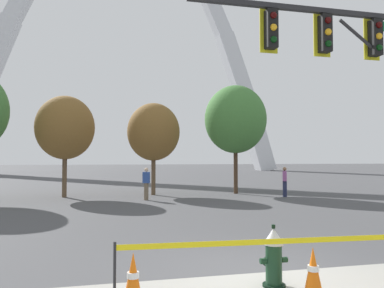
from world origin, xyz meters
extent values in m
plane|color=#474749|center=(0.00, 0.00, 0.00)|extent=(240.00, 240.00, 0.00)
cylinder|color=black|center=(0.03, -0.75, 0.03)|extent=(0.36, 0.36, 0.05)
cylinder|color=#14331E|center=(0.03, -0.75, 0.36)|extent=(0.26, 0.26, 0.62)
cylinder|color=#B7B7BC|center=(0.03, -0.75, 0.69)|extent=(0.30, 0.30, 0.04)
cone|color=#B7B7BC|center=(0.03, -0.75, 0.82)|extent=(0.30, 0.30, 0.22)
cylinder|color=black|center=(0.03, -0.75, 0.96)|extent=(0.06, 0.06, 0.06)
cylinder|color=#14331E|center=(-0.15, -0.75, 0.42)|extent=(0.10, 0.09, 0.09)
cylinder|color=#14331E|center=(0.21, -0.75, 0.42)|extent=(0.10, 0.09, 0.09)
cylinder|color=#14331E|center=(0.03, -0.55, 0.33)|extent=(0.13, 0.14, 0.13)
cylinder|color=black|center=(0.03, -0.47, 0.33)|extent=(0.15, 0.03, 0.15)
cylinder|color=#232326|center=(-2.46, -1.04, 0.45)|extent=(0.04, 0.04, 0.90)
cube|color=yellow|center=(-0.05, -1.18, 0.82)|extent=(4.82, 0.28, 0.08)
cone|color=orange|center=(-2.21, -0.97, 0.38)|extent=(0.28, 0.28, 0.70)
cylinder|color=white|center=(-2.21, -0.97, 0.42)|extent=(0.17, 0.17, 0.08)
cone|color=orange|center=(0.43, -1.25, 0.38)|extent=(0.28, 0.28, 0.70)
cylinder|color=white|center=(0.43, -1.25, 0.42)|extent=(0.17, 0.17, 0.08)
cube|color=#232326|center=(2.21, 1.59, 5.60)|extent=(6.20, 0.12, 0.12)
cylinder|color=#232326|center=(3.45, 1.59, 5.05)|extent=(1.11, 0.08, 0.81)
cube|color=black|center=(3.91, 1.59, 5.05)|extent=(0.26, 0.24, 0.90)
cube|color=gold|center=(3.91, 1.73, 5.05)|extent=(0.44, 0.03, 1.04)
sphere|color=#360606|center=(3.91, 1.46, 5.33)|extent=(0.16, 0.16, 0.16)
sphere|color=orange|center=(3.91, 1.46, 5.05)|extent=(0.16, 0.16, 0.16)
sphere|color=black|center=(3.91, 1.46, 4.77)|extent=(0.16, 0.16, 0.16)
cube|color=black|center=(2.51, 1.59, 5.05)|extent=(0.26, 0.24, 0.90)
cube|color=gold|center=(2.51, 1.73, 5.05)|extent=(0.44, 0.03, 1.04)
sphere|color=#360606|center=(2.51, 1.46, 5.33)|extent=(0.16, 0.16, 0.16)
sphere|color=orange|center=(2.51, 1.46, 5.05)|extent=(0.16, 0.16, 0.16)
sphere|color=black|center=(2.51, 1.46, 4.77)|extent=(0.16, 0.16, 0.16)
cube|color=black|center=(1.11, 1.59, 5.05)|extent=(0.26, 0.24, 0.90)
cube|color=gold|center=(1.11, 1.73, 5.05)|extent=(0.44, 0.03, 1.04)
sphere|color=#360606|center=(1.11, 1.46, 5.33)|extent=(0.16, 0.16, 0.16)
sphere|color=orange|center=(1.11, 1.46, 5.05)|extent=(0.16, 0.16, 0.16)
sphere|color=black|center=(1.11, 1.46, 4.77)|extent=(0.16, 0.16, 0.16)
cube|color=silver|center=(14.84, 53.24, 27.14)|extent=(5.86, 2.31, 9.38)
cube|color=silver|center=(18.55, 53.24, 17.74)|extent=(6.15, 2.56, 11.39)
cube|color=silver|center=(22.26, 53.24, 6.26)|extent=(6.43, 2.80, 13.42)
cylinder|color=brown|center=(-4.76, 14.41, 1.15)|extent=(0.24, 0.24, 2.31)
ellipsoid|color=brown|center=(-4.76, 14.41, 3.69)|extent=(3.08, 3.08, 3.38)
cylinder|color=brown|center=(-0.01, 14.67, 1.11)|extent=(0.24, 0.24, 2.22)
ellipsoid|color=brown|center=(-0.01, 14.67, 3.56)|extent=(2.97, 2.97, 3.26)
cylinder|color=#473323|center=(4.78, 14.36, 1.36)|extent=(0.24, 0.24, 2.72)
ellipsoid|color=#427A38|center=(4.78, 14.36, 4.35)|extent=(3.63, 3.63, 3.99)
cylinder|color=#232847|center=(6.71, 12.02, 0.42)|extent=(0.22, 0.22, 0.84)
cube|color=#995193|center=(6.71, 12.02, 1.11)|extent=(0.34, 0.39, 0.54)
sphere|color=#936B4C|center=(6.71, 12.02, 1.49)|extent=(0.20, 0.20, 0.20)
cylinder|color=brown|center=(-0.68, 12.07, 0.42)|extent=(0.22, 0.22, 0.84)
cube|color=#2D4C99|center=(-0.68, 12.07, 1.11)|extent=(0.39, 0.30, 0.54)
sphere|color=beige|center=(-0.68, 12.07, 1.49)|extent=(0.20, 0.20, 0.20)
camera|label=1|loc=(-2.58, -6.30, 2.05)|focal=34.78mm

